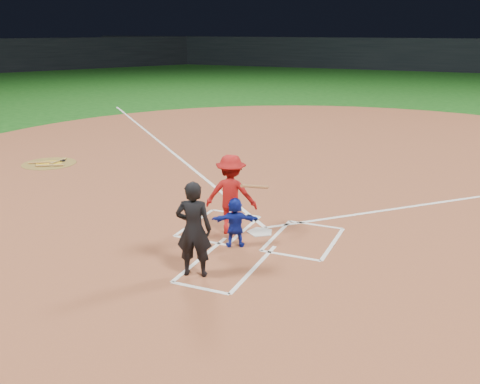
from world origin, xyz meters
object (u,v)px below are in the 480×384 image
at_px(home_plate, 260,232).
at_px(batter_at_plate, 231,194).
at_px(on_deck_circle, 49,164).
at_px(catcher, 235,222).
at_px(umpire, 194,229).

distance_m(home_plate, batter_at_plate, 1.05).
height_order(on_deck_circle, catcher, catcher).
distance_m(home_plate, catcher, 1.03).
bearing_deg(on_deck_circle, home_plate, -19.10).
distance_m(on_deck_circle, umpire, 9.76).
distance_m(catcher, batter_at_plate, 0.83).
xyz_separation_m(home_plate, catcher, (-0.20, -0.88, 0.50)).
height_order(home_plate, on_deck_circle, home_plate).
xyz_separation_m(home_plate, on_deck_circle, (-8.47, 2.93, -0.00)).
bearing_deg(catcher, home_plate, -127.55).
bearing_deg(on_deck_circle, umpire, -33.06).
bearing_deg(umpire, catcher, -110.62).
bearing_deg(home_plate, on_deck_circle, -19.10).
bearing_deg(umpire, batter_at_plate, -98.96).
bearing_deg(catcher, batter_at_plate, -84.59).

